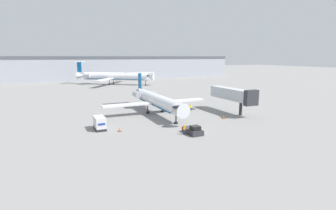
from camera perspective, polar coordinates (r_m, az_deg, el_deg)
name	(u,v)px	position (r m, az deg, el deg)	size (l,w,h in m)	color
ground_plane	(194,133)	(46.23, 5.75, -6.18)	(600.00, 600.00, 0.00)	gray
terminal_building	(89,68)	(159.82, -16.76, 7.74)	(180.00, 16.80, 13.49)	#9EA3AD
airplane_main	(156,100)	(61.38, -2.61, 1.11)	(25.09, 27.17, 9.02)	silver
pushback_tug	(193,131)	(45.87, 5.43, -5.55)	(2.15, 4.13, 1.61)	#2D2D33
luggage_cart	(100,123)	(49.75, -14.65, -3.84)	(1.80, 3.75, 2.40)	#232326
worker_near_tug	(184,129)	(45.18, 3.56, -5.28)	(0.40, 0.25, 1.81)	#232838
worker_by_wing	(191,107)	(64.90, 4.93, -0.53)	(0.40, 0.24, 1.66)	#232838
traffic_cone_left	(120,130)	(47.96, -10.49, -5.27)	(0.60, 0.60, 0.70)	black
traffic_cone_right	(224,117)	(58.15, 11.99, -2.54)	(0.69, 0.69, 0.71)	black
airplane_parked_far_left	(114,76)	(128.52, -11.75, 6.13)	(34.67, 28.52, 10.88)	silver
jet_bridge	(233,94)	(63.54, 13.97, 2.25)	(3.20, 14.10, 6.19)	#2D2D33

